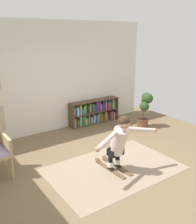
% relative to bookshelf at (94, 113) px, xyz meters
% --- Properties ---
extents(ground_plane, '(7.20, 7.20, 0.00)m').
position_rel_bookshelf_xyz_m(ground_plane, '(-1.24, -2.39, -0.32)').
color(ground_plane, brown).
extents(back_wall, '(6.00, 0.10, 2.90)m').
position_rel_bookshelf_xyz_m(back_wall, '(-1.24, 0.21, 1.13)').
color(back_wall, silver).
rests_on(back_wall, ground).
extents(rug, '(2.54, 1.69, 0.01)m').
position_rel_bookshelf_xyz_m(rug, '(-1.18, -2.46, -0.32)').
color(rug, gray).
rests_on(rug, ground).
extents(bookshelf, '(1.59, 0.30, 0.70)m').
position_rel_bookshelf_xyz_m(bookshelf, '(0.00, 0.00, 0.00)').
color(bookshelf, brown).
rests_on(bookshelf, ground).
extents(potted_plant, '(0.41, 0.39, 0.98)m').
position_rel_bookshelf_xyz_m(potted_plant, '(1.02, -1.07, 0.27)').
color(potted_plant, brown).
rests_on(potted_plant, ground).
extents(skis_pair, '(0.30, 0.87, 0.07)m').
position_rel_bookshelf_xyz_m(skis_pair, '(-1.19, -2.43, -0.30)').
color(skis_pair, brown).
rests_on(skis_pair, rug).
extents(person_skier, '(1.48, 0.55, 1.08)m').
position_rel_bookshelf_xyz_m(person_skier, '(-1.18, -2.60, 0.34)').
color(person_skier, white).
rests_on(person_skier, skis_pair).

